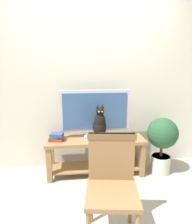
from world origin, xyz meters
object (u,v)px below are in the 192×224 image
at_px(tv, 95,112).
at_px(media_box, 99,138).
at_px(cat, 100,124).
at_px(book_stack, 57,137).
at_px(potted_plant, 162,140).
at_px(wooden_chair, 112,179).
at_px(tv_stand, 96,150).

height_order(tv, media_box, tv).
height_order(tv, cat, tv).
bearing_deg(book_stack, media_box, -6.50).
height_order(cat, book_stack, cat).
distance_m(cat, potted_plant, 0.93).
xyz_separation_m(tv, wooden_chair, (0.02, -1.15, -0.35)).
bearing_deg(tv, book_stack, -170.50).
distance_m(tv, book_stack, 0.63).
relative_size(tv_stand, book_stack, 6.27).
relative_size(media_box, book_stack, 1.59).
bearing_deg(tv, media_box, -73.86).
relative_size(cat, potted_plant, 0.56).
bearing_deg(wooden_chair, tv_stand, 91.24).
bearing_deg(potted_plant, cat, -179.68).
bearing_deg(book_stack, tv, 9.50).
distance_m(tv_stand, media_box, 0.22).
height_order(cat, wooden_chair, cat).
bearing_deg(tv_stand, book_stack, -179.58).
xyz_separation_m(tv, media_box, (0.05, -0.16, -0.33)).
height_order(tv, potted_plant, tv).
height_order(media_box, potted_plant, potted_plant).
xyz_separation_m(media_box, book_stack, (-0.58, 0.07, 0.02)).
relative_size(tv, potted_plant, 1.20).
distance_m(tv_stand, potted_plant, 0.96).
relative_size(tv_stand, tv, 1.40).
relative_size(tv, media_box, 2.82).
xyz_separation_m(media_box, cat, (0.00, -0.01, 0.20)).
distance_m(media_box, cat, 0.20).
bearing_deg(book_stack, wooden_chair, -62.28).
xyz_separation_m(tv_stand, wooden_chair, (0.02, -1.07, 0.18)).
height_order(tv, wooden_chair, tv).
height_order(book_stack, potted_plant, potted_plant).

